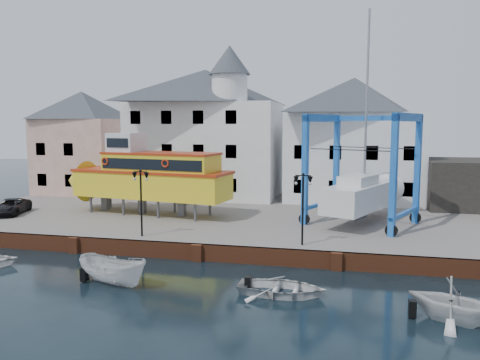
# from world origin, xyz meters

# --- Properties ---
(ground) EXTENTS (140.00, 140.00, 0.00)m
(ground) POSITION_xyz_m (0.00, 0.00, 0.00)
(ground) COLOR black
(ground) RESTS_ON ground
(hardstanding) EXTENTS (44.00, 22.00, 1.00)m
(hardstanding) POSITION_xyz_m (0.00, 11.00, 0.50)
(hardstanding) COLOR slate
(hardstanding) RESTS_ON ground
(quay_wall) EXTENTS (44.00, 0.47, 1.00)m
(quay_wall) POSITION_xyz_m (-0.00, 0.10, 0.50)
(quay_wall) COLOR brown
(quay_wall) RESTS_ON ground
(building_pink) EXTENTS (8.00, 7.00, 10.30)m
(building_pink) POSITION_xyz_m (-18.00, 18.00, 6.15)
(building_pink) COLOR tan
(building_pink) RESTS_ON hardstanding
(building_white_main) EXTENTS (14.00, 8.30, 14.00)m
(building_white_main) POSITION_xyz_m (-4.87, 18.39, 7.34)
(building_white_main) COLOR white
(building_white_main) RESTS_ON hardstanding
(building_white_right) EXTENTS (12.00, 8.00, 11.20)m
(building_white_right) POSITION_xyz_m (9.00, 19.00, 6.60)
(building_white_right) COLOR white
(building_white_right) RESTS_ON hardstanding
(shed_dark) EXTENTS (8.00, 7.00, 4.00)m
(shed_dark) POSITION_xyz_m (19.00, 17.00, 3.00)
(shed_dark) COLOR black
(shed_dark) RESTS_ON hardstanding
(lamp_post_left) EXTENTS (1.12, 0.32, 4.20)m
(lamp_post_left) POSITION_xyz_m (-4.00, 1.20, 4.17)
(lamp_post_left) COLOR black
(lamp_post_left) RESTS_ON hardstanding
(lamp_post_right) EXTENTS (1.12, 0.32, 4.20)m
(lamp_post_right) POSITION_xyz_m (6.00, 1.20, 4.17)
(lamp_post_right) COLOR black
(lamp_post_right) RESTS_ON hardstanding
(tour_boat) EXTENTS (14.84, 5.70, 6.30)m
(tour_boat) POSITION_xyz_m (-7.16, 8.31, 3.97)
(tour_boat) COLOR #59595E
(tour_boat) RESTS_ON hardstanding
(travel_lift) EXTENTS (8.47, 9.96, 14.78)m
(travel_lift) POSITION_xyz_m (9.82, 8.85, 3.46)
(travel_lift) COLOR #1142B5
(travel_lift) RESTS_ON hardstanding
(van) EXTENTS (3.09, 4.65, 1.18)m
(van) POSITION_xyz_m (-17.08, 5.72, 1.59)
(van) COLOR black
(van) RESTS_ON hardstanding
(motorboat_a) EXTENTS (4.49, 2.74, 1.63)m
(motorboat_a) POSITION_xyz_m (-2.86, -4.76, 0.00)
(motorboat_a) COLOR silver
(motorboat_a) RESTS_ON ground
(motorboat_b) EXTENTS (4.25, 3.09, 0.86)m
(motorboat_b) POSITION_xyz_m (5.54, -4.35, 0.00)
(motorboat_b) COLOR silver
(motorboat_b) RESTS_ON ground
(motorboat_c) EXTENTS (4.65, 4.40, 1.93)m
(motorboat_c) POSITION_xyz_m (12.76, -5.84, 0.00)
(motorboat_c) COLOR silver
(motorboat_c) RESTS_ON ground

